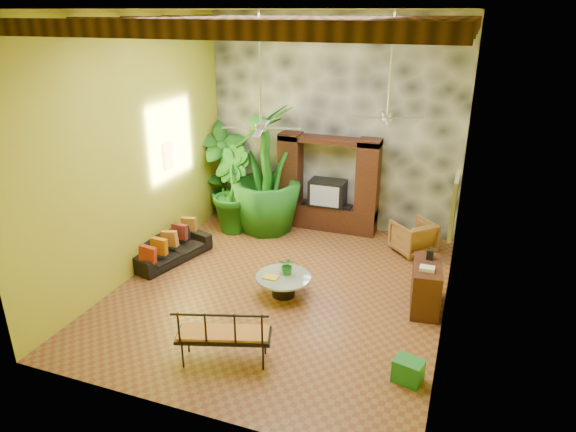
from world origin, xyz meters
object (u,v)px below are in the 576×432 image
at_px(tall_plant_b, 230,190).
at_px(coffee_table, 283,283).
at_px(iron_bench, 221,333).
at_px(green_bin, 408,371).
at_px(tall_plant_c, 266,170).
at_px(side_console, 426,286).
at_px(tall_plant_a, 223,172).
at_px(sofa, 171,248).
at_px(ceiling_fan_front, 261,115).
at_px(entertainment_center, 328,191).
at_px(ceiling_fan_back, 388,105).
at_px(wicker_armchair, 413,237).

relative_size(tall_plant_b, coffee_table, 1.96).
height_order(iron_bench, green_bin, iron_bench).
height_order(tall_plant_c, coffee_table, tall_plant_c).
bearing_deg(side_console, tall_plant_a, 146.85).
distance_m(sofa, tall_plant_c, 2.86).
height_order(ceiling_fan_front, green_bin, ceiling_fan_front).
relative_size(tall_plant_c, side_console, 2.84).
distance_m(entertainment_center, ceiling_fan_front, 4.30).
bearing_deg(iron_bench, coffee_table, 68.28).
distance_m(ceiling_fan_back, wicker_armchair, 3.34).
xyz_separation_m(sofa, tall_plant_c, (1.30, 2.22, 1.24)).
bearing_deg(tall_plant_a, entertainment_center, 5.39).
xyz_separation_m(tall_plant_a, tall_plant_b, (0.49, -0.61, -0.21)).
bearing_deg(tall_plant_a, ceiling_fan_back, -21.64).
height_order(ceiling_fan_back, tall_plant_a, ceiling_fan_back).
xyz_separation_m(entertainment_center, side_console, (2.65, -2.90, -0.54)).
bearing_deg(sofa, wicker_armchair, -50.52).
distance_m(wicker_armchair, green_bin, 4.37).
bearing_deg(ceiling_fan_back, wicker_armchair, 66.43).
xyz_separation_m(coffee_table, green_bin, (2.53, -1.64, -0.08)).
bearing_deg(tall_plant_c, tall_plant_a, 165.00).
height_order(wicker_armchair, tall_plant_b, tall_plant_b).
bearing_deg(tall_plant_c, ceiling_fan_front, -68.57).
bearing_deg(ceiling_fan_front, tall_plant_a, 126.70).
xyz_separation_m(ceiling_fan_back, wicker_armchair, (0.55, 1.27, -3.04)).
relative_size(tall_plant_a, tall_plant_b, 1.21).
relative_size(ceiling_fan_front, tall_plant_b, 0.92).
bearing_deg(green_bin, tall_plant_b, 139.24).
bearing_deg(ceiling_fan_front, ceiling_fan_back, 41.63).
xyz_separation_m(tall_plant_b, iron_bench, (2.13, -4.71, -0.47)).
bearing_deg(tall_plant_c, iron_bench, -75.17).
relative_size(iron_bench, green_bin, 3.68).
relative_size(sofa, tall_plant_a, 0.74).
xyz_separation_m(coffee_table, iron_bench, (-0.16, -2.20, 0.29)).
xyz_separation_m(tall_plant_c, iron_bench, (1.32, -4.97, -0.97)).
height_order(coffee_table, side_console, side_console).
xyz_separation_m(ceiling_fan_front, green_bin, (2.85, -1.48, -3.22)).
bearing_deg(wicker_armchair, iron_bench, 21.13).
distance_m(ceiling_fan_front, ceiling_fan_back, 2.41).
bearing_deg(wicker_armchair, tall_plant_c, -45.98).
relative_size(wicker_armchair, side_console, 0.76).
xyz_separation_m(sofa, tall_plant_a, (0.00, 2.57, 0.96)).
distance_m(ceiling_fan_front, iron_bench, 3.51).
relative_size(ceiling_fan_back, sofa, 1.02).
relative_size(ceiling_fan_front, ceiling_fan_back, 1.00).
distance_m(ceiling_fan_front, side_console, 4.17).
distance_m(entertainment_center, sofa, 3.93).
bearing_deg(iron_bench, green_bin, -5.85).
relative_size(sofa, tall_plant_b, 0.90).
distance_m(tall_plant_c, side_console, 4.74).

